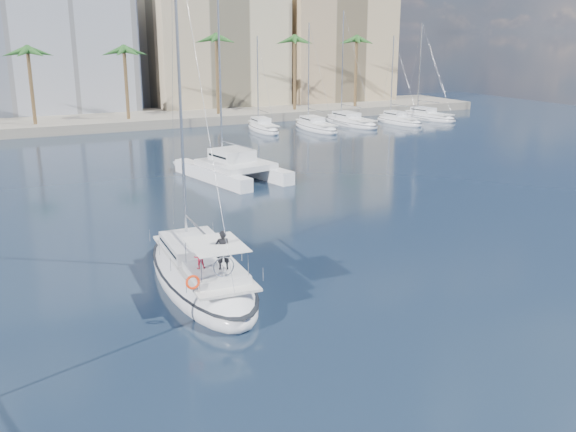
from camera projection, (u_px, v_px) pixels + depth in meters
ground at (277, 280)px, 32.53m from camera, size 160.00×160.00×0.00m
quay at (83, 122)px, 85.07m from camera, size 120.00×14.00×1.20m
building_beige at (214, 46)px, 99.51m from camera, size 20.00×14.00×20.00m
building_tan_right at (333, 51)px, 106.48m from camera, size 18.00×12.00×18.00m
palm_centre at (81, 47)px, 78.94m from camera, size 3.60×3.60×12.30m
palm_right at (323, 45)px, 93.26m from camera, size 3.60×3.60×12.30m
main_sloop at (201, 274)px, 31.74m from camera, size 4.58×12.72×18.62m
catamaran at (233, 165)px, 54.87m from camera, size 7.35×11.54×15.76m
seagull at (226, 244)px, 36.86m from camera, size 1.24×0.53×0.23m
moored_yacht_a at (263, 131)px, 81.56m from camera, size 3.37×9.52×11.90m
moored_yacht_b at (316, 130)px, 82.57m from camera, size 3.32×10.83×13.72m
moored_yacht_c at (351, 125)px, 87.04m from camera, size 3.98×12.33×15.54m
moored_yacht_d at (399, 124)px, 88.05m from camera, size 3.52×9.55×11.90m
moored_yacht_e at (428, 119)px, 92.51m from camera, size 4.61×11.11×13.72m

